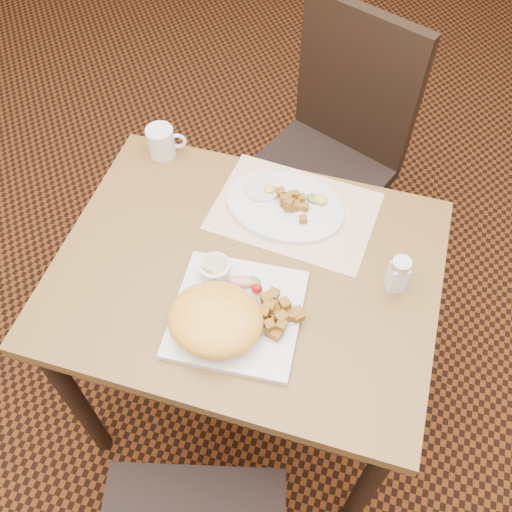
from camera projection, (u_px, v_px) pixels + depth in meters
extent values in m
plane|color=black|center=(249.00, 392.00, 1.96)|extent=(8.00, 8.00, 0.00)
cube|color=brown|center=(246.00, 273.00, 1.36)|extent=(0.90, 0.70, 0.03)
cylinder|color=black|center=(77.00, 401.00, 1.56)|extent=(0.05, 0.05, 0.71)
cylinder|color=black|center=(365.00, 489.00, 1.43)|extent=(0.05, 0.05, 0.71)
cylinder|color=black|center=(160.00, 236.00, 1.90)|extent=(0.05, 0.05, 0.71)
cylinder|color=black|center=(400.00, 294.00, 1.76)|extent=(0.05, 0.05, 0.71)
cylinder|color=black|center=(139.00, 501.00, 1.55)|extent=(0.04, 0.04, 0.42)
cylinder|color=black|center=(271.00, 506.00, 1.54)|extent=(0.04, 0.04, 0.42)
cube|color=black|center=(314.00, 179.00, 1.92)|extent=(0.55, 0.55, 0.05)
cylinder|color=black|center=(376.00, 217.00, 2.13)|extent=(0.04, 0.04, 0.42)
cylinder|color=black|center=(321.00, 281.00, 1.97)|extent=(0.04, 0.04, 0.42)
cylinder|color=black|center=(298.00, 174.00, 2.26)|extent=(0.04, 0.04, 0.42)
cylinder|color=black|center=(240.00, 230.00, 2.10)|extent=(0.04, 0.04, 0.42)
cube|color=black|center=(357.00, 84.00, 1.79)|extent=(0.40, 0.19, 0.50)
cube|color=white|center=(294.00, 211.00, 1.45)|extent=(0.42, 0.31, 0.00)
cube|color=silver|center=(237.00, 314.00, 1.27)|extent=(0.30, 0.30, 0.02)
ellipsoid|color=yellow|center=(216.00, 319.00, 1.20)|extent=(0.21, 0.19, 0.08)
ellipsoid|color=yellow|center=(224.00, 336.00, 1.21)|extent=(0.08, 0.07, 0.03)
ellipsoid|color=yellow|center=(195.00, 306.00, 1.25)|extent=(0.08, 0.07, 0.03)
cylinder|color=silver|center=(215.00, 270.00, 1.30)|extent=(0.07, 0.07, 0.04)
cylinder|color=beige|center=(214.00, 264.00, 1.29)|extent=(0.06, 0.06, 0.01)
ellipsoid|color=#387223|center=(253.00, 282.00, 1.30)|extent=(0.05, 0.04, 0.01)
ellipsoid|color=red|center=(257.00, 289.00, 1.28)|extent=(0.03, 0.03, 0.03)
ellipsoid|color=#F28C72|center=(242.00, 281.00, 1.29)|extent=(0.06, 0.04, 0.02)
cylinder|color=white|center=(263.00, 187.00, 1.47)|extent=(0.10, 0.10, 0.01)
ellipsoid|color=yellow|center=(269.00, 189.00, 1.45)|extent=(0.03, 0.03, 0.01)
ellipsoid|color=#387223|center=(313.00, 198.00, 1.44)|extent=(0.05, 0.04, 0.01)
ellipsoid|color=yellow|center=(321.00, 199.00, 1.43)|extent=(0.04, 0.04, 0.02)
cube|color=white|center=(397.00, 277.00, 1.28)|extent=(0.05, 0.05, 0.08)
cylinder|color=silver|center=(402.00, 264.00, 1.24)|extent=(0.06, 0.06, 0.02)
cylinder|color=silver|center=(161.00, 142.00, 1.54)|extent=(0.07, 0.07, 0.08)
torus|color=silver|center=(178.00, 141.00, 1.53)|extent=(0.05, 0.02, 0.05)
cube|color=#9E6819|center=(297.00, 313.00, 1.25)|extent=(0.03, 0.03, 0.02)
cube|color=#9E6819|center=(271.00, 306.00, 1.26)|extent=(0.02, 0.03, 0.02)
cube|color=#9E6819|center=(268.00, 310.00, 1.25)|extent=(0.03, 0.03, 0.02)
cube|color=#9E6819|center=(271.00, 332.00, 1.22)|extent=(0.02, 0.02, 0.02)
cube|color=#9E6819|center=(285.00, 304.00, 1.24)|extent=(0.03, 0.03, 0.02)
cube|color=#9E6819|center=(263.00, 313.00, 1.22)|extent=(0.02, 0.02, 0.02)
cube|color=#9E6819|center=(266.00, 299.00, 1.26)|extent=(0.03, 0.03, 0.02)
cube|color=#9E6819|center=(269.00, 307.00, 1.23)|extent=(0.02, 0.02, 0.02)
cube|color=#9E6819|center=(250.00, 319.00, 1.24)|extent=(0.03, 0.03, 0.02)
cube|color=#9E6819|center=(281.00, 326.00, 1.21)|extent=(0.02, 0.02, 0.02)
cube|color=#9E6819|center=(273.00, 294.00, 1.27)|extent=(0.03, 0.03, 0.02)
cube|color=#9E6819|center=(298.00, 316.00, 1.24)|extent=(0.03, 0.03, 0.02)
cube|color=#9E6819|center=(291.00, 315.00, 1.24)|extent=(0.03, 0.03, 0.02)
cube|color=#9E6819|center=(257.00, 324.00, 1.23)|extent=(0.02, 0.02, 0.02)
cube|color=#9E6819|center=(269.00, 325.00, 1.21)|extent=(0.03, 0.03, 0.02)
cube|color=#9E6819|center=(275.00, 316.00, 1.24)|extent=(0.03, 0.03, 0.02)
cube|color=#9E6819|center=(272.00, 313.00, 1.25)|extent=(0.03, 0.03, 0.02)
cube|color=#9E6819|center=(261.00, 315.00, 1.24)|extent=(0.03, 0.03, 0.02)
cube|color=#9E6819|center=(254.00, 304.00, 1.26)|extent=(0.03, 0.03, 0.02)
cube|color=#9E6819|center=(274.00, 311.00, 1.25)|extent=(0.03, 0.03, 0.02)
cube|color=#9E6819|center=(276.00, 334.00, 1.21)|extent=(0.03, 0.03, 0.02)
cube|color=#9E6819|center=(267.00, 299.00, 1.27)|extent=(0.02, 0.02, 0.02)
cube|color=#9E6819|center=(262.00, 321.00, 1.24)|extent=(0.03, 0.03, 0.02)
cube|color=#9E6819|center=(282.00, 318.00, 1.22)|extent=(0.03, 0.03, 0.02)
cube|color=#9E6819|center=(289.00, 203.00, 1.43)|extent=(0.03, 0.02, 0.02)
cube|color=#9E6819|center=(301.00, 198.00, 1.44)|extent=(0.02, 0.03, 0.02)
cube|color=#9E6819|center=(288.00, 207.00, 1.42)|extent=(0.02, 0.02, 0.02)
cube|color=#9E6819|center=(280.00, 192.00, 1.43)|extent=(0.03, 0.03, 0.02)
cube|color=#9E6819|center=(296.00, 206.00, 1.42)|extent=(0.02, 0.02, 0.02)
cube|color=#9E6819|center=(303.00, 219.00, 1.40)|extent=(0.02, 0.02, 0.02)
cube|color=#9E6819|center=(296.00, 202.00, 1.43)|extent=(0.02, 0.02, 0.02)
cube|color=#9E6819|center=(290.00, 201.00, 1.43)|extent=(0.02, 0.02, 0.02)
cube|color=#9E6819|center=(289.00, 206.00, 1.42)|extent=(0.02, 0.02, 0.02)
cube|color=#9E6819|center=(294.00, 208.00, 1.42)|extent=(0.02, 0.02, 0.01)
cube|color=#9E6819|center=(290.00, 206.00, 1.42)|extent=(0.03, 0.03, 0.02)
cube|color=#9E6819|center=(288.00, 198.00, 1.42)|extent=(0.02, 0.02, 0.02)
cube|color=#9E6819|center=(283.00, 198.00, 1.42)|extent=(0.02, 0.02, 0.02)
cube|color=#9E6819|center=(289.00, 207.00, 1.42)|extent=(0.03, 0.02, 0.02)
cube|color=#9E6819|center=(305.00, 207.00, 1.42)|extent=(0.02, 0.02, 0.02)
cube|color=#9E6819|center=(285.00, 204.00, 1.43)|extent=(0.02, 0.02, 0.02)
cube|color=#9E6819|center=(291.00, 195.00, 1.42)|extent=(0.02, 0.02, 0.02)
cube|color=#9E6819|center=(295.00, 194.00, 1.43)|extent=(0.02, 0.02, 0.02)
cube|color=#9E6819|center=(290.00, 199.00, 1.44)|extent=(0.02, 0.02, 0.01)
cube|color=#9E6819|center=(289.00, 203.00, 1.41)|extent=(0.02, 0.02, 0.02)
cube|color=#9E6819|center=(289.00, 203.00, 1.41)|extent=(0.02, 0.02, 0.02)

